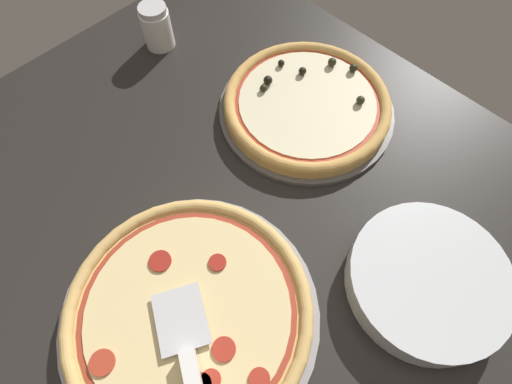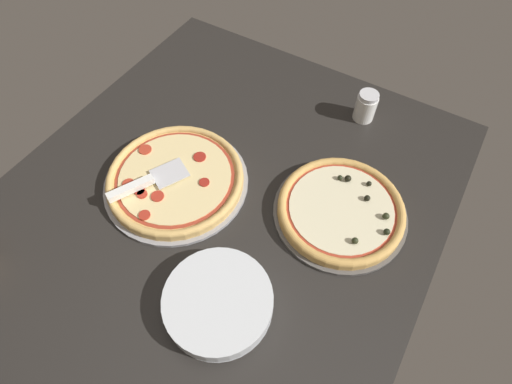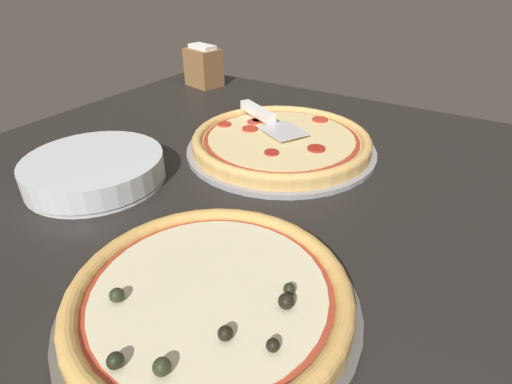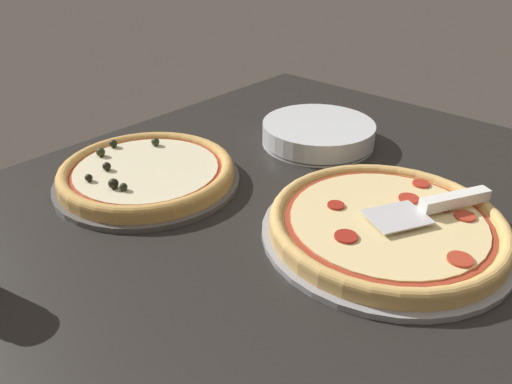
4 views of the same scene
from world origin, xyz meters
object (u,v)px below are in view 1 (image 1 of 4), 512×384
(pizza_back, at_px, (307,103))
(plate_stack, at_px, (427,280))
(pizza_front, at_px, (188,313))
(serving_spatula, at_px, (193,380))
(parmesan_shaker, at_px, (157,27))

(pizza_back, height_order, plate_stack, pizza_back)
(pizza_front, distance_m, pizza_back, 0.46)
(pizza_front, relative_size, serving_spatula, 1.75)
(pizza_front, relative_size, plate_stack, 1.51)
(plate_stack, xyz_separation_m, parmesan_shaker, (-0.73, 0.05, 0.02))
(pizza_back, distance_m, plate_stack, 0.39)
(parmesan_shaker, bearing_deg, serving_spatula, -34.40)
(plate_stack, distance_m, parmesan_shaker, 0.74)
(serving_spatula, height_order, plate_stack, serving_spatula)
(pizza_back, height_order, parmesan_shaker, parmesan_shaker)
(pizza_front, distance_m, parmesan_shaker, 0.62)
(serving_spatula, relative_size, parmesan_shaker, 2.23)
(pizza_front, distance_m, plate_stack, 0.37)
(serving_spatula, xyz_separation_m, parmesan_shaker, (-0.59, 0.40, -0.00))
(pizza_front, height_order, plate_stack, plate_stack)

